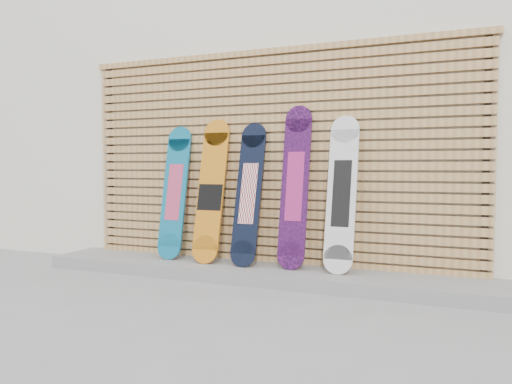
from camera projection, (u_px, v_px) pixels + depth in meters
ground at (245, 297)px, 4.21m from camera, size 80.00×80.00×0.00m
building at (375, 118)px, 7.16m from camera, size 12.00×5.00×3.60m
concrete_step at (259, 273)px, 4.89m from camera, size 4.60×0.70×0.12m
slat_wall at (269, 156)px, 5.10m from camera, size 4.26×0.08×2.29m
snowboard_0 at (175, 192)px, 5.34m from camera, size 0.28×0.31×1.42m
snowboard_1 at (211, 191)px, 5.14m from camera, size 0.29×0.36×1.48m
snowboard_2 at (249, 193)px, 4.98m from camera, size 0.27×0.37×1.43m
snowboard_3 at (295, 186)px, 4.82m from camera, size 0.27×0.31×1.59m
snowboard_4 at (342, 193)px, 4.64m from camera, size 0.27×0.34×1.47m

